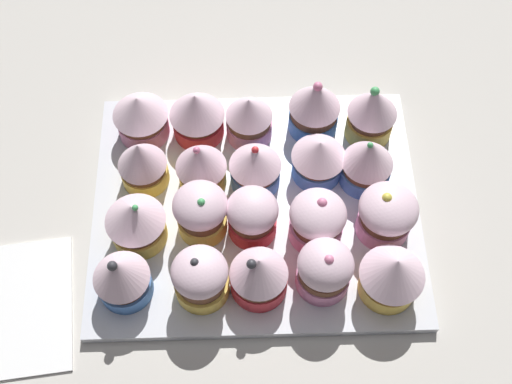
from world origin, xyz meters
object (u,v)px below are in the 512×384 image
at_px(cupcake_5, 368,162).
at_px(cupcake_11, 317,220).
at_px(cupcake_13, 201,212).
at_px(cupcake_14, 136,221).
at_px(cupcake_2, 249,118).
at_px(cupcake_8, 201,165).
at_px(cupcake_10, 387,214).
at_px(cupcake_19, 121,276).
at_px(cupcake_18, 200,277).
at_px(cupcake_9, 142,163).
at_px(napkin, 3,309).
at_px(baking_tray, 256,207).
at_px(cupcake_16, 325,269).
at_px(cupcake_3, 197,114).
at_px(cupcake_6, 318,158).
at_px(cupcake_4, 141,115).
at_px(cupcake_1, 315,107).
at_px(cupcake_12, 252,215).
at_px(cupcake_15, 392,275).
at_px(cupcake_7, 255,166).
at_px(cupcake_0, 372,113).

bearing_deg(cupcake_5, cupcake_11, 48.33).
distance_m(cupcake_13, cupcake_14, 0.07).
distance_m(cupcake_2, cupcake_8, 0.09).
relative_size(cupcake_10, cupcake_19, 0.92).
distance_m(cupcake_5, cupcake_18, 0.23).
bearing_deg(cupcake_14, cupcake_9, -92.07).
bearing_deg(cupcake_8, cupcake_18, 90.32).
relative_size(cupcake_9, napkin, 0.46).
height_order(cupcake_8, cupcake_10, cupcake_8).
xyz_separation_m(baking_tray, cupcake_16, (-0.07, 0.10, 0.04)).
relative_size(cupcake_16, cupcake_18, 1.02).
bearing_deg(cupcake_16, cupcake_3, -56.07).
bearing_deg(cupcake_18, cupcake_13, -89.86).
bearing_deg(cupcake_6, cupcake_16, 88.25).
bearing_deg(cupcake_4, cupcake_16, 134.90).
relative_size(cupcake_1, cupcake_11, 1.18).
xyz_separation_m(cupcake_3, cupcake_4, (0.07, -0.00, -0.00)).
bearing_deg(cupcake_19, cupcake_12, -153.49).
distance_m(cupcake_1, cupcake_14, 0.25).
distance_m(cupcake_12, cupcake_13, 0.06).
bearing_deg(cupcake_10, napkin, 10.95).
distance_m(cupcake_12, cupcake_15, 0.16).
height_order(cupcake_4, cupcake_15, cupcake_15).
xyz_separation_m(cupcake_3, cupcake_11, (-0.13, 0.14, -0.00)).
height_order(baking_tray, cupcake_9, cupcake_9).
xyz_separation_m(cupcake_4, cupcake_5, (-0.26, 0.08, 0.00)).
distance_m(cupcake_15, napkin, 0.42).
height_order(cupcake_3, cupcake_10, cupcake_3).
bearing_deg(napkin, cupcake_13, -157.70).
bearing_deg(napkin, cupcake_2, -141.77).
xyz_separation_m(cupcake_4, napkin, (0.14, 0.22, -0.04)).
height_order(cupcake_11, cupcake_13, cupcake_13).
relative_size(baking_tray, cupcake_7, 5.52).
distance_m(cupcake_3, cupcake_19, 0.22).
relative_size(cupcake_5, cupcake_12, 1.15).
height_order(baking_tray, cupcake_14, cupcake_14).
bearing_deg(cupcake_10, cupcake_8, -18.13).
bearing_deg(cupcake_12, napkin, 17.14).
relative_size(cupcake_6, cupcake_16, 0.89).
relative_size(cupcake_9, cupcake_18, 1.01).
distance_m(cupcake_15, cupcake_18, 0.20).
relative_size(cupcake_0, cupcake_1, 1.01).
relative_size(cupcake_7, cupcake_10, 0.98).
bearing_deg(cupcake_3, cupcake_13, 92.70).
distance_m(cupcake_4, cupcake_12, 0.19).
bearing_deg(cupcake_7, cupcake_10, 155.01).
relative_size(cupcake_8, cupcake_14, 1.05).
height_order(cupcake_6, napkin, cupcake_6).
bearing_deg(cupcake_3, cupcake_15, 134.06).
bearing_deg(baking_tray, cupcake_12, 80.93).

